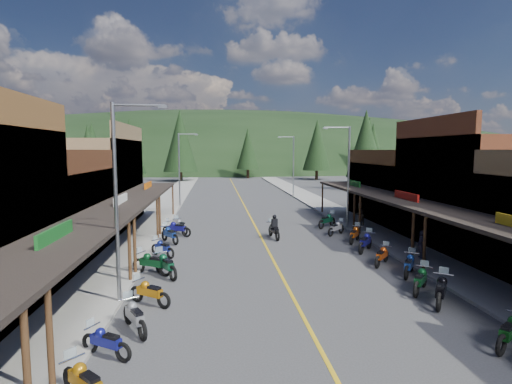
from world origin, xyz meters
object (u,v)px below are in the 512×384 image
object	(u,v)px
bike_west_6	(166,264)
pine_10	(130,147)
bike_east_10	(336,227)
shop_east_2	(482,192)
pine_3	(248,149)
bike_west_2	(85,381)
bike_east_3	(511,330)
pine_8	(89,151)
streetlight_1	(181,166)
bike_west_4	(135,315)
rider_on_bike	(274,229)
pine_6	(434,149)
pine_4	(317,145)
bike_west_9	(170,234)
shop_west_2	(30,214)
pedestrian_east_b	(360,214)
pine_1	(121,145)
bike_east_7	(382,255)
streetlight_0	(119,194)
bike_west_7	(152,262)
bike_west_10	(177,228)
pine_0	(29,149)
streetlight_2	(347,172)
shop_east_3	(409,192)
bike_west_3	(106,340)
bike_east_6	(409,264)
shop_west_3	(84,183)
pedestrian_east_a	(421,244)
bike_west_8	(163,247)
bike_east_8	(365,241)
pine_5	(369,143)
bike_east_11	(327,220)
pine_2	(180,141)
bike_east_9	(355,233)
streetlight_3	(292,163)
bike_west_5	(150,291)
pine_7	(92,146)
pine_9	(373,149)
bike_east_4	(441,289)
pine_11	(366,144)
bike_east_5	(421,279)
bike_west_11	(180,225)

from	to	relation	value
bike_west_6	pine_10	bearing A→B (deg)	72.41
bike_west_6	bike_east_10	world-z (taller)	bike_west_6
shop_east_2	pine_3	distance (m)	65.11
bike_west_2	bike_east_3	bearing A→B (deg)	-38.83
pine_8	streetlight_1	bearing A→B (deg)	-50.10
streetlight_1	bike_west_4	distance (m)	30.92
rider_on_bike	pine_6	bearing A→B (deg)	44.12
pine_4	bike_west_9	world-z (taller)	pine_4
shop_west_2	pedestrian_east_b	distance (m)	23.24
pine_1	pine_3	bearing A→B (deg)	-8.13
bike_east_7	pine_1	bearing A→B (deg)	153.02
streetlight_0	bike_east_10	size ratio (longest dim) A/B	3.99
bike_west_7	bike_west_10	xyz separation A→B (m)	(0.39, 8.79, -0.00)
pine_0	bike_west_6	bearing A→B (deg)	-62.04
streetlight_2	rider_on_bike	xyz separation A→B (m)	(-6.10, -2.86, -3.76)
shop_east_2	shop_east_3	world-z (taller)	shop_east_2
streetlight_0	rider_on_bike	xyz separation A→B (m)	(7.80, 11.14, -3.76)
bike_east_7	streetlight_0	bearing A→B (deg)	-121.30
bike_west_3	bike_east_6	world-z (taller)	bike_east_6
shop_west_3	pedestrian_east_a	size ratio (longest dim) A/B	6.96
bike_west_2	bike_west_8	distance (m)	13.57
pine_10	bike_east_8	world-z (taller)	pine_10
shop_east_3	pine_5	distance (m)	64.22
streetlight_1	pine_1	distance (m)	51.01
shop_east_2	pine_10	xyz separation A→B (m)	(-31.78, 48.30, 3.27)
pine_0	pine_4	size ratio (longest dim) A/B	0.88
shop_east_3	bike_west_10	world-z (taller)	shop_east_3
pine_8	bike_east_11	bearing A→B (deg)	-48.63
shop_east_2	pine_2	bearing A→B (deg)	112.90
bike_east_7	bike_east_9	world-z (taller)	bike_east_9
pine_1	bike_east_3	size ratio (longest dim) A/B	5.99
streetlight_3	bike_west_5	size ratio (longest dim) A/B	3.92
pine_7	bike_east_9	bearing A→B (deg)	-62.34
pine_9	bike_west_8	xyz separation A→B (m)	(-30.29, -43.91, -5.82)
pine_9	bike_east_4	world-z (taller)	pine_9
bike_west_6	bike_east_8	world-z (taller)	bike_west_6
bike_east_10	bike_west_4	bearing A→B (deg)	-79.61
pine_7	bike_west_8	size ratio (longest dim) A/B	6.32
bike_west_8	pedestrian_east_a	world-z (taller)	pedestrian_east_a
shop_east_2	bike_west_8	bearing A→B (deg)	-178.26
pine_10	streetlight_2	bearing A→B (deg)	-59.29
pine_7	streetlight_3	bearing A→B (deg)	-49.74
pine_11	bike_west_8	bearing A→B (deg)	-125.46
shop_west_3	bike_east_7	xyz separation A→B (m)	(19.46, -13.17, -2.94)
pine_5	bike_west_2	bearing A→B (deg)	-115.56
bike_east_5	pine_4	bearing A→B (deg)	119.42
streetlight_0	bike_west_5	distance (m)	4.04
pine_3	bike_east_5	world-z (taller)	pine_3
shop_east_3	bike_west_3	world-z (taller)	shop_east_3
bike_west_11	bike_east_9	xyz separation A→B (m)	(11.88, -4.24, 0.01)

